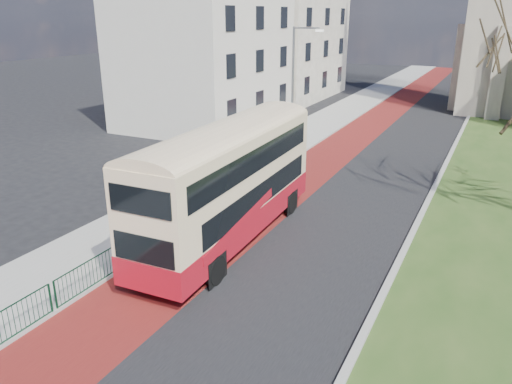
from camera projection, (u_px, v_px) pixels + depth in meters
The scene contains 11 objects.
ground at pixel (218, 264), 18.83m from camera, with size 160.00×160.00×0.00m, color black.
road_carriageway at pixel (381, 148), 35.06m from camera, with size 9.00×120.00×0.01m, color black.
bus_lane at pixel (344, 144), 36.19m from camera, with size 3.40×120.00×0.01m, color #591414.
pavement_west at pixel (295, 138), 37.76m from camera, with size 4.00×120.00×0.12m, color gray.
kerb_west at pixel (320, 140), 36.92m from camera, with size 0.25×120.00×0.13m, color #999993.
kerb_east at pixel (453, 148), 34.80m from camera, with size 0.25×80.00×0.13m, color #999993.
pedestrian_railing at pixel (207, 204), 23.25m from camera, with size 0.07×24.00×1.12m.
street_block_near at pixel (205, 44), 41.03m from camera, with size 10.30×14.30×13.00m.
street_block_far at pixel (282, 44), 54.77m from camera, with size 10.30×16.30×11.50m.
streetlamp at pixel (295, 80), 34.27m from camera, with size 2.13×0.18×8.00m.
bus at pixel (229, 178), 19.97m from camera, with size 2.93×11.40×4.73m.
Camera 1 is at (8.75, -14.41, 8.94)m, focal length 35.00 mm.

